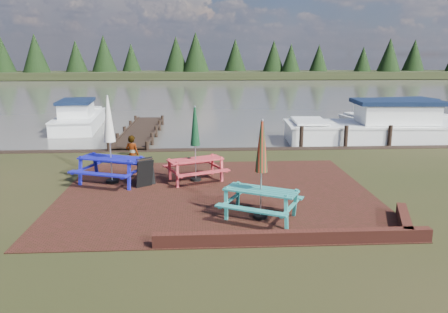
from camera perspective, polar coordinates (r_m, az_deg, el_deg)
ground at (r=11.87m, az=-0.75°, el=-6.32°), size 120.00×120.00×0.00m
paving at (r=12.82m, az=-0.95°, el=-4.78°), size 9.00×7.50×0.02m
brick_wall at (r=9.91m, az=12.57°, el=-9.77°), size 6.21×1.79×0.30m
water at (r=48.35m, az=-2.71°, el=8.47°), size 120.00×60.00×0.02m
far_treeline at (r=77.19m, az=-2.98°, el=12.66°), size 120.00×10.00×8.10m
picnic_table_teal at (r=10.68m, az=4.86°, el=-3.75°), size 2.30×2.21×2.45m
picnic_table_red at (r=13.85m, az=-3.75°, el=0.12°), size 2.18×2.08×2.39m
picnic_table_blue at (r=14.02m, az=-14.59°, el=0.37°), size 2.46×2.34×2.73m
chalkboard at (r=13.55m, az=-10.22°, el=-2.08°), size 0.56×0.76×0.86m
jetty at (r=22.98m, az=-10.78°, el=3.31°), size 1.76×9.08×1.00m
boat_jetty at (r=26.36m, az=-18.40°, el=4.66°), size 2.84×6.66×1.88m
boat_near at (r=22.18m, az=19.50°, el=3.38°), size 8.57×3.48×2.27m
boat_far at (r=26.87m, az=21.75°, el=4.57°), size 6.39×3.24×1.90m
person at (r=17.88m, az=-12.00°, el=2.67°), size 0.68×0.58×1.58m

